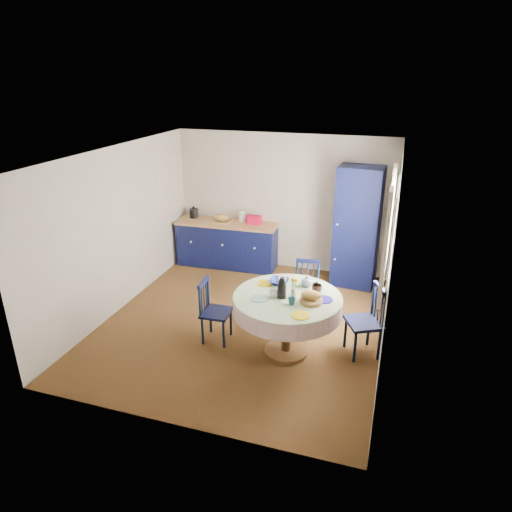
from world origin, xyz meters
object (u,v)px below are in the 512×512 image
Objects in this scene: mug_d at (282,281)px; cobalt_bowl at (279,282)px; chair_far at (306,290)px; chair_right at (367,321)px; mug_c at (317,288)px; dining_table at (288,305)px; mug_b at (292,301)px; pantry_cabinet at (357,228)px; kitchen_counter at (227,243)px; mug_a at (273,293)px; chair_left at (214,311)px.

mug_d is 0.43× the size of cobalt_bowl.
chair_far is at bearing 71.34° from cobalt_bowl.
chair_right is 7.16× the size of mug_c.
dining_table is 1.44× the size of chair_right.
chair_right is at bearing 29.83° from mug_b.
pantry_cabinet reaches higher than mug_c.
kitchen_counter is at bearing 126.39° from mug_d.
kitchen_counter reaches higher than mug_c.
mug_b is at bearing -65.32° from dining_table.
mug_a is at bearing -150.58° from mug_c.
cobalt_bowl is (-0.03, 0.38, -0.01)m from mug_a.
mug_a is at bearing -102.76° from pantry_cabinet.
mug_b is at bearing -27.71° from mug_a.
dining_table is 10.30× the size of mug_c.
chair_far is 0.92× the size of chair_right.
cobalt_bowl is at bearing -56.61° from kitchen_counter.
mug_b is (-0.50, -2.64, -0.15)m from pantry_cabinet.
mug_d reaches higher than chair_far.
chair_left is at bearing -109.20° from chair_right.
chair_right is (0.95, -0.72, 0.04)m from chair_far.
mug_c is at bearing 29.42° from mug_a.
mug_a is 1.19× the size of mug_b.
mug_b is (0.27, -0.14, -0.00)m from mug_a.
chair_far is at bearing 87.86° from dining_table.
mug_a is at bearing -86.02° from cobalt_bowl.
mug_a and mug_b have the same top height.
chair_right is at bearing 17.51° from dining_table.
mug_a is 0.38m from cobalt_bowl.
mug_d is at bearing 86.88° from mug_a.
cobalt_bowl is at bearing -106.21° from pantry_cabinet.
mug_a is at bearing 152.29° from mug_b.
chair_far is (0.04, 1.03, -0.27)m from dining_table.
kitchen_counter is 20.30× the size of mug_b.
cobalt_bowl is (0.84, 0.30, 0.42)m from chair_left.
dining_table is 0.28m from mug_b.
chair_far is 6.59× the size of mug_c.
mug_a is (-1.16, -0.37, 0.40)m from chair_right.
kitchen_counter is 3.11m from mug_a.
dining_table reaches higher than mug_d.
pantry_cabinet is 2.33× the size of chair_far.
kitchen_counter is 3.19m from mug_c.
chair_far is at bearing 109.46° from mug_c.
mug_d is (-0.20, -0.72, 0.44)m from chair_far.
chair_right is at bearing -0.35° from cobalt_bowl.
chair_right is 8.42× the size of mug_a.
mug_d is at bearing -112.10° from chair_far.
chair_left reaches higher than chair_far.
mug_d is (-1.14, -0.00, 0.41)m from chair_right.
chair_right is 3.78× the size of cobalt_bowl.
chair_far is 7.75× the size of mug_a.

